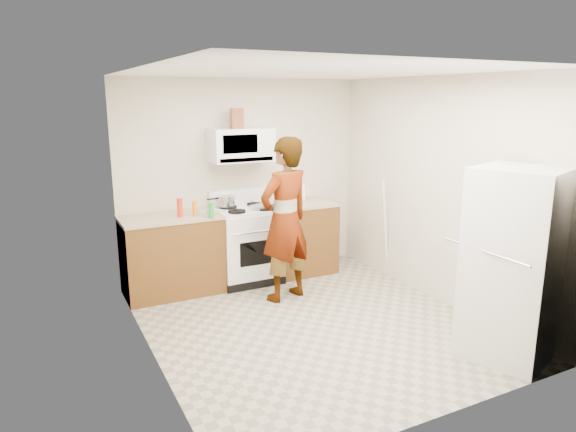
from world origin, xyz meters
TOP-DOWN VIEW (x-y plane):
  - floor at (0.00, 0.00)m, footprint 3.60×3.60m
  - back_wall at (0.00, 1.79)m, footprint 3.20×0.02m
  - right_wall at (1.59, 0.00)m, footprint 0.02×3.60m
  - cabinet_left at (-1.04, 1.49)m, footprint 1.12×0.62m
  - counter_left at (-1.04, 1.49)m, footprint 1.14×0.64m
  - cabinet_right at (0.68, 1.49)m, footprint 0.80×0.62m
  - counter_right at (0.68, 1.49)m, footprint 0.82×0.64m
  - gas_range at (-0.10, 1.48)m, footprint 0.76×0.65m
  - microwave at (-0.10, 1.61)m, footprint 0.76×0.38m
  - person at (0.06, 0.74)m, footprint 0.77×0.62m
  - fridge at (1.24, -1.35)m, footprint 0.90×0.90m
  - kettle at (0.76, 1.67)m, footprint 0.17×0.17m
  - jug at (-0.16, 1.58)m, footprint 0.16×0.16m
  - saucepan at (-0.30, 1.66)m, footprint 0.26×0.26m
  - tray at (0.06, 1.39)m, footprint 0.29×0.24m
  - bottle_spray at (-0.95, 1.40)m, footprint 0.08×0.08m
  - bottle_hot_sauce at (-0.78, 1.38)m, footprint 0.07×0.07m
  - bottle_green_cap at (-0.65, 1.18)m, footprint 0.07×0.07m
  - pot_lid at (-0.63, 1.38)m, footprint 0.27×0.27m
  - broom at (1.53, 0.81)m, footprint 0.26×0.15m

SIDE VIEW (x-z plane):
  - floor at x=0.00m, z-range 0.00..0.00m
  - cabinet_left at x=-1.04m, z-range 0.00..0.90m
  - cabinet_right at x=0.68m, z-range 0.00..0.90m
  - gas_range at x=-0.10m, z-range -0.08..1.05m
  - broom at x=1.53m, z-range 0.01..1.29m
  - fridge at x=1.24m, z-range 0.00..1.70m
  - counter_left at x=-1.04m, z-range 0.90..0.93m
  - counter_right at x=0.68m, z-range 0.90..0.93m
  - person at x=0.06m, z-range 0.00..1.86m
  - pot_lid at x=-0.63m, z-range 0.94..0.95m
  - tray at x=0.06m, z-range 0.93..0.98m
  - saucepan at x=-0.30m, z-range 0.95..1.08m
  - bottle_hot_sauce at x=-0.78m, z-range 0.94..1.10m
  - bottle_green_cap at x=-0.65m, z-range 0.94..1.12m
  - kettle at x=0.76m, z-range 0.94..1.13m
  - bottle_spray at x=-0.95m, z-range 0.94..1.15m
  - back_wall at x=0.00m, z-range 0.00..2.50m
  - right_wall at x=1.59m, z-range 0.00..2.50m
  - microwave at x=-0.10m, z-range 1.50..1.90m
  - jug at x=-0.16m, z-range 1.90..2.14m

